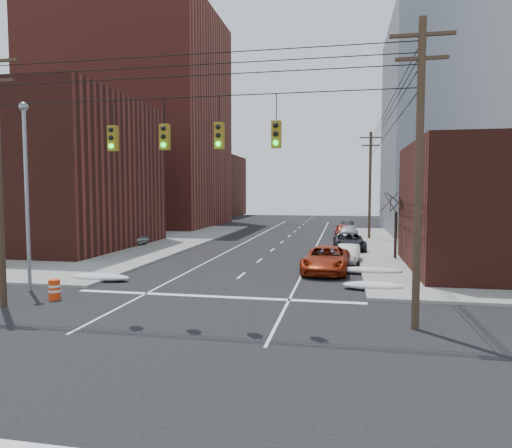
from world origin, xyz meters
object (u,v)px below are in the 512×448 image
at_px(parked_car_b, 348,254).
at_px(parked_car_f, 348,227).
at_px(parked_car_a, 325,260).
at_px(lot_car_b, 125,237).
at_px(red_pickup, 326,259).
at_px(parked_car_e, 344,231).
at_px(lot_car_d, 91,231).
at_px(parked_car_d, 348,233).
at_px(construction_barrel, 54,289).
at_px(lot_car_a, 71,242).
at_px(parked_car_c, 349,242).
at_px(lot_car_c, 92,235).

xyz_separation_m(parked_car_b, parked_car_f, (0.15, 24.53, 0.02)).
relative_size(parked_car_a, lot_car_b, 0.84).
xyz_separation_m(red_pickup, parked_car_b, (1.37, 3.93, -0.16)).
height_order(parked_car_a, parked_car_e, parked_car_e).
relative_size(parked_car_a, lot_car_d, 0.84).
bearing_deg(parked_car_d, lot_car_d, -165.08).
height_order(red_pickup, parked_car_d, red_pickup).
bearing_deg(parked_car_a, construction_barrel, -133.29).
relative_size(parked_car_b, parked_car_d, 0.81).
distance_m(lot_car_d, construction_barrel, 26.24).
xyz_separation_m(red_pickup, parked_car_d, (1.52, 19.36, -0.10)).
xyz_separation_m(parked_car_a, lot_car_b, (-18.50, 9.62, 0.13)).
bearing_deg(lot_car_a, red_pickup, -92.41).
bearing_deg(parked_car_d, parked_car_c, -87.38).
xyz_separation_m(parked_car_e, lot_car_a, (-21.91, -16.20, 0.12)).
bearing_deg(parked_car_b, parked_car_a, -108.51).
relative_size(parked_car_e, parked_car_f, 1.07).
bearing_deg(parked_car_f, lot_car_d, -152.59).
bearing_deg(parked_car_d, lot_car_a, -145.53).
bearing_deg(lot_car_c, parked_car_c, -103.94).
distance_m(parked_car_c, lot_car_a, 22.95).
bearing_deg(lot_car_d, parked_car_a, -116.94).
bearing_deg(parked_car_a, parked_car_f, 92.56).
relative_size(lot_car_a, lot_car_c, 0.80).
bearing_deg(parked_car_d, parked_car_b, -87.96).
bearing_deg(lot_car_d, lot_car_c, -145.95).
relative_size(parked_car_d, lot_car_d, 1.07).
height_order(red_pickup, lot_car_d, lot_car_d).
height_order(parked_car_c, lot_car_b, parked_car_c).
bearing_deg(construction_barrel, parked_car_d, 64.92).
bearing_deg(red_pickup, parked_car_f, 90.38).
bearing_deg(lot_car_a, parked_car_f, -31.94).
relative_size(red_pickup, parked_car_c, 1.06).
distance_m(parked_car_c, parked_car_d, 8.80).
relative_size(parked_car_a, parked_car_f, 0.94).
bearing_deg(parked_car_f, parked_car_a, -95.77).
bearing_deg(lot_car_c, parked_car_a, -128.09).
bearing_deg(parked_car_d, lot_car_b, -153.35).
height_order(red_pickup, parked_car_a, red_pickup).
xyz_separation_m(parked_car_d, parked_car_f, (0.00, 9.11, -0.04)).
distance_m(parked_car_b, lot_car_b, 20.97).
bearing_deg(parked_car_c, lot_car_a, -170.40).
bearing_deg(lot_car_d, lot_car_a, -157.51).
distance_m(parked_car_b, parked_car_c, 6.63).
distance_m(parked_car_d, construction_barrel, 31.90).
distance_m(lot_car_c, construction_barrel, 22.33).
height_order(parked_car_d, lot_car_c, lot_car_c).
bearing_deg(lot_car_b, parked_car_f, -40.18).
bearing_deg(lot_car_a, parked_car_a, -90.44).
bearing_deg(lot_car_a, lot_car_b, -12.41).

